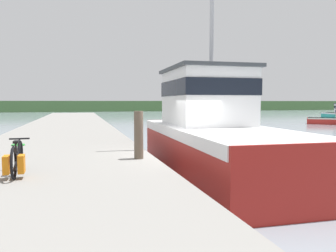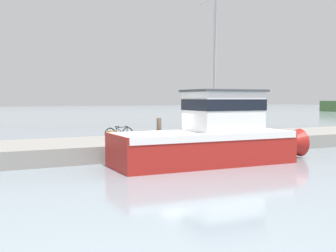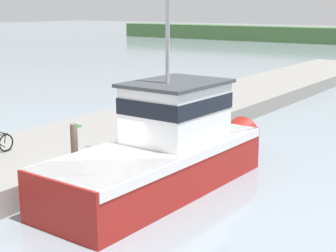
{
  "view_description": "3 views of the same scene",
  "coord_description": "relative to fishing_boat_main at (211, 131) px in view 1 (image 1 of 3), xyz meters",
  "views": [
    {
      "loc": [
        -3.07,
        -9.4,
        2.45
      ],
      "look_at": [
        -0.78,
        -0.95,
        1.8
      ],
      "focal_mm": 35.0,
      "sensor_mm": 36.0,
      "label": 1
    },
    {
      "loc": [
        18.96,
        -10.18,
        3.24
      ],
      "look_at": [
        0.19,
        -0.72,
        1.87
      ],
      "focal_mm": 45.0,
      "sensor_mm": 36.0,
      "label": 2
    },
    {
      "loc": [
        11.36,
        -12.92,
        6.23
      ],
      "look_at": [
        -0.06,
        3.34,
        1.6
      ],
      "focal_mm": 55.0,
      "sensor_mm": 36.0,
      "label": 3
    }
  ],
  "objects": [
    {
      "name": "mooring_post",
      "position": [
        -2.86,
        -1.62,
        0.11
      ],
      "size": [
        0.26,
        0.26,
        1.33
      ],
      "primitive_type": "cylinder",
      "color": "brown",
      "rests_on": "dock_pier"
    },
    {
      "name": "far_shoreline",
      "position": [
        28.62,
        74.56,
        -0.08
      ],
      "size": [
        180.0,
        5.0,
        2.67
      ],
      "primitive_type": "cube",
      "color": "#426638",
      "rests_on": "ground_plane"
    },
    {
      "name": "fishing_boat_main",
      "position": [
        0.0,
        0.0,
        0.0
      ],
      "size": [
        3.47,
        10.73,
        9.67
      ],
      "rotation": [
        0.0,
        0.0,
        -0.03
      ],
      "color": "maroon",
      "rests_on": "ground_plane"
    },
    {
      "name": "dock_pier",
      "position": [
        -5.24,
        -1.2,
        -0.99
      ],
      "size": [
        5.75,
        80.0,
        0.86
      ],
      "primitive_type": "cube",
      "color": "gray",
      "rests_on": "ground_plane"
    },
    {
      "name": "hose_coil",
      "position": [
        -6.62,
        2.23,
        -0.53
      ],
      "size": [
        0.47,
        0.47,
        0.05
      ],
      "primitive_type": "torus",
      "color": "green",
      "rests_on": "dock_pier"
    },
    {
      "name": "bicycle_touring",
      "position": [
        -5.78,
        -3.0,
        -0.21
      ],
      "size": [
        0.47,
        1.79,
        0.75
      ],
      "rotation": [
        0.0,
        0.0,
        0.04
      ],
      "color": "black",
      "rests_on": "dock_pier"
    },
    {
      "name": "ground_plane",
      "position": [
        -1.38,
        -1.2,
        -1.42
      ],
      "size": [
        320.0,
        320.0,
        0.0
      ],
      "primitive_type": "plane",
      "color": "#84939E"
    }
  ]
}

